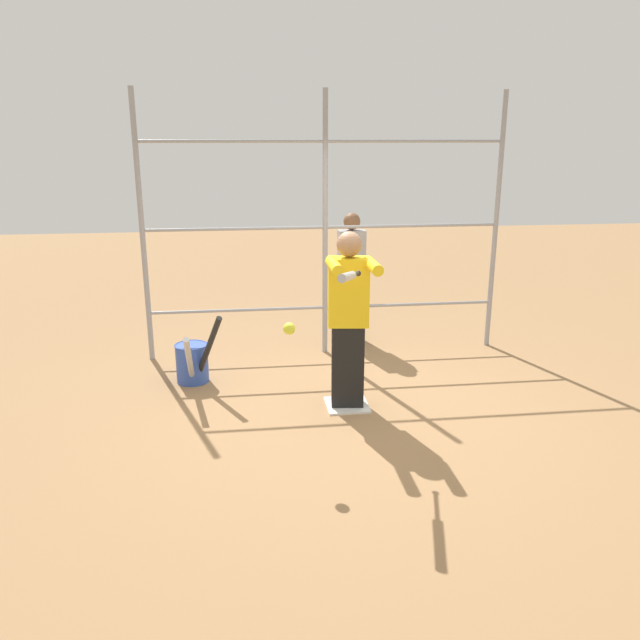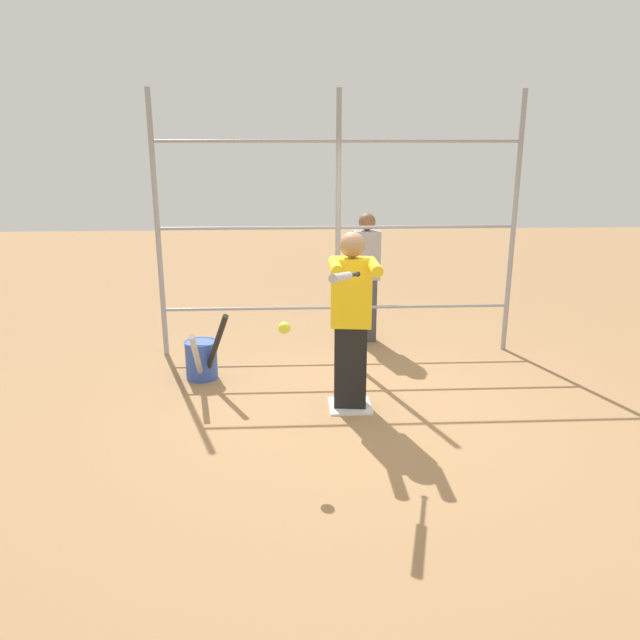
{
  "view_description": "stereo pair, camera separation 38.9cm",
  "coord_description": "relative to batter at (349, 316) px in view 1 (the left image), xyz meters",
  "views": [
    {
      "loc": [
        0.96,
        5.44,
        2.48
      ],
      "look_at": [
        0.3,
        0.33,
        0.97
      ],
      "focal_mm": 35.0,
      "sensor_mm": 36.0,
      "label": 1
    },
    {
      "loc": [
        0.57,
        5.48,
        2.48
      ],
      "look_at": [
        0.3,
        0.33,
        0.97
      ],
      "focal_mm": 35.0,
      "sensor_mm": 36.0,
      "label": 2
    }
  ],
  "objects": [
    {
      "name": "baseball_bat_swinging",
      "position": [
        0.16,
        0.88,
        0.56
      ],
      "size": [
        0.32,
        0.77,
        0.18
      ],
      "color": "black"
    },
    {
      "name": "softball_in_flight",
      "position": [
        0.61,
        0.81,
        0.15
      ],
      "size": [
        0.1,
        0.1,
        0.1
      ],
      "color": "yellow"
    },
    {
      "name": "home_plate",
      "position": [
        0.0,
        -0.02,
        -0.9
      ],
      "size": [
        0.4,
        0.4,
        0.02
      ],
      "color": "white",
      "rests_on": "ground"
    },
    {
      "name": "ground_plane",
      "position": [
        0.0,
        -0.02,
        -0.91
      ],
      "size": [
        24.0,
        24.0,
        0.0
      ],
      "primitive_type": "plane",
      "color": "#9E754C"
    },
    {
      "name": "fence_backstop",
      "position": [
        0.0,
        -1.62,
        0.59
      ],
      "size": [
        4.12,
        0.06,
        2.99
      ],
      "color": "#939399",
      "rests_on": "ground"
    },
    {
      "name": "batter",
      "position": [
        0.0,
        0.0,
        0.0
      ],
      "size": [
        0.43,
        0.6,
        1.68
      ],
      "color": "black",
      "rests_on": "ground"
    },
    {
      "name": "bystander_behind_fence",
      "position": [
        -0.38,
        -2.04,
        -0.07
      ],
      "size": [
        0.33,
        0.21,
        1.61
      ],
      "color": "#3F3F47",
      "rests_on": "ground"
    },
    {
      "name": "bat_bucket",
      "position": [
        1.5,
        -0.82,
        -0.68
      ],
      "size": [
        0.53,
        0.79,
        0.82
      ],
      "color": "#3351B2",
      "rests_on": "ground"
    }
  ]
}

